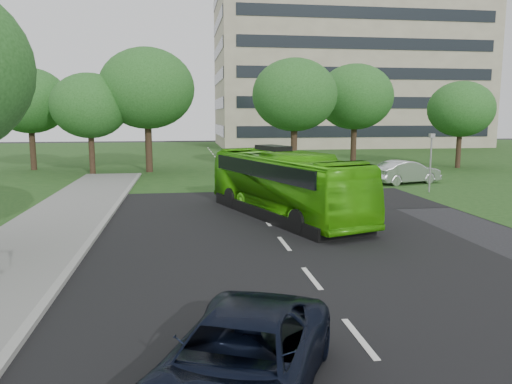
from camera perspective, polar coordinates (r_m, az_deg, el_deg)
ground at (r=16.66m, az=4.63°, el=-7.67°), size 160.00×160.00×0.00m
street_surfaces at (r=38.74m, az=-3.45°, el=1.79°), size 120.00×120.00×0.15m
office_building at (r=82.01m, az=10.21°, el=14.05°), size 40.10×20.10×25.00m
tree_park_a at (r=42.21m, az=-18.49°, el=9.32°), size 6.06×6.06×8.05m
tree_park_b at (r=42.69m, az=-12.37°, el=11.47°), size 7.79×7.79×10.21m
tree_park_c at (r=42.28m, az=4.42°, el=10.99°), size 7.09×7.09×9.41m
tree_park_d at (r=48.38m, az=11.24°, el=10.60°), size 7.17×7.17×9.48m
tree_park_e at (r=48.63m, az=22.38°, el=8.74°), size 5.81×5.81×7.75m
tree_park_f at (r=47.40m, az=-24.47°, el=9.47°), size 6.55×6.55×8.75m
bus at (r=23.24m, az=3.24°, el=0.88°), size 5.96×11.22×3.06m
sedan at (r=36.19m, az=16.77°, el=2.20°), size 5.24×3.06×1.63m
suv at (r=8.59m, az=-1.79°, el=-18.78°), size 4.30×5.77×1.46m
camera_pole at (r=32.35m, az=19.36°, el=4.05°), size 0.33×0.29×3.62m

